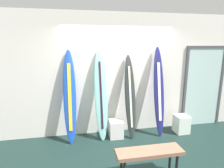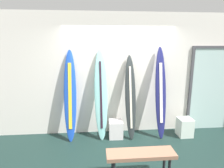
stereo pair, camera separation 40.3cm
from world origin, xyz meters
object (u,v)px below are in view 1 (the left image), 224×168
at_px(display_block_left, 116,129).
at_px(display_block_center, 181,124).
at_px(bench, 149,154).
at_px(surfboard_navy, 159,92).
at_px(surfboard_seafoam, 101,96).
at_px(glass_door, 203,85).
at_px(surfboard_cobalt, 70,98).
at_px(surfboard_charcoal, 130,97).

xyz_separation_m(display_block_left, display_block_center, (1.60, -0.06, 0.01)).
bearing_deg(bench, surfboard_navy, 61.20).
xyz_separation_m(surfboard_seafoam, glass_door, (2.68, 0.21, 0.08)).
xyz_separation_m(surfboard_cobalt, display_block_left, (1.00, -0.05, -0.78)).
bearing_deg(bench, display_block_center, 44.19).
relative_size(surfboard_seafoam, surfboard_navy, 0.97).
xyz_separation_m(display_block_center, bench, (-1.37, -1.33, 0.21)).
bearing_deg(display_block_left, surfboard_charcoal, 6.09).
height_order(surfboard_cobalt, bench, surfboard_cobalt).
distance_m(surfboard_cobalt, glass_door, 3.37).
relative_size(surfboard_cobalt, surfboard_navy, 0.97).
height_order(surfboard_seafoam, glass_door, glass_door).
relative_size(surfboard_seafoam, surfboard_charcoal, 1.07).
bearing_deg(glass_door, surfboard_charcoal, -173.05).
relative_size(display_block_left, display_block_center, 0.93).
xyz_separation_m(surfboard_navy, display_block_left, (-1.02, -0.02, -0.82)).
distance_m(surfboard_cobalt, surfboard_navy, 2.02).
relative_size(surfboard_cobalt, display_block_left, 5.06).
bearing_deg(display_block_left, glass_door, 6.83).
bearing_deg(display_block_center, glass_door, 24.73).
distance_m(surfboard_cobalt, display_block_left, 1.27).
bearing_deg(surfboard_cobalt, bench, -49.44).
height_order(surfboard_seafoam, display_block_center, surfboard_seafoam).
distance_m(surfboard_charcoal, surfboard_navy, 0.69).
distance_m(surfboard_navy, display_block_center, 1.00).
height_order(surfboard_charcoal, surfboard_navy, surfboard_navy).
xyz_separation_m(surfboard_cobalt, surfboard_navy, (2.02, -0.03, 0.03)).
distance_m(surfboard_cobalt, surfboard_charcoal, 1.33).
xyz_separation_m(surfboard_charcoal, display_block_center, (1.28, -0.10, -0.71)).
bearing_deg(surfboard_seafoam, display_block_center, -3.89).
bearing_deg(surfboard_cobalt, surfboard_navy, -0.75).
bearing_deg(surfboard_charcoal, surfboard_navy, -0.94).
xyz_separation_m(surfboard_cobalt, glass_door, (3.36, 0.23, 0.08)).
height_order(surfboard_cobalt, surfboard_charcoal, surfboard_cobalt).
bearing_deg(surfboard_cobalt, surfboard_charcoal, -0.65).
xyz_separation_m(surfboard_seafoam, display_block_center, (1.93, -0.13, -0.77)).
xyz_separation_m(surfboard_cobalt, bench, (1.24, -1.45, -0.56)).
relative_size(surfboard_charcoal, bench, 1.77).
height_order(surfboard_seafoam, surfboard_charcoal, surfboard_seafoam).
bearing_deg(surfboard_cobalt, display_block_left, -2.88).
distance_m(display_block_left, bench, 1.43).
height_order(surfboard_cobalt, display_block_left, surfboard_cobalt).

